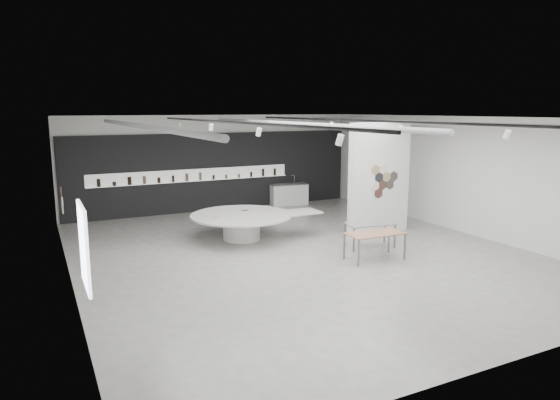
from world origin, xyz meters
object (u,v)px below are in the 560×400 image
partition_column (379,178)px  kitchen_counter (289,194)px  sample_table_stone (370,225)px  display_island (244,223)px  sample_table_wood (375,235)px

partition_column → kitchen_counter: size_ratio=2.17×
partition_column → sample_table_stone: bearing=-134.2°
display_island → sample_table_wood: size_ratio=2.57×
partition_column → kitchen_counter: 5.71m
sample_table_wood → kitchen_counter: (1.54, 7.98, -0.23)m
kitchen_counter → display_island: bearing=-124.0°
sample_table_stone → kitchen_counter: size_ratio=0.90×
partition_column → kitchen_counter: (-0.44, 5.53, -1.35)m
display_island → sample_table_wood: bearing=-57.2°
display_island → partition_column: bearing=-15.1°
display_island → kitchen_counter: bearing=47.6°
partition_column → display_island: size_ratio=0.88×
sample_table_stone → partition_column: bearing=45.8°
partition_column → sample_table_wood: partition_column is taller
display_island → kitchen_counter: size_ratio=2.46×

